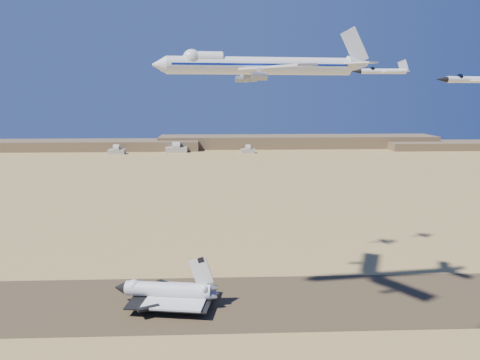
{
  "coord_description": "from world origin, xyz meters",
  "views": [
    {
      "loc": [
        1.32,
        -172.25,
        80.51
      ],
      "look_at": [
        9.01,
        8.0,
        47.37
      ],
      "focal_mm": 35.0,
      "sensor_mm": 36.0,
      "label": 1
    }
  ],
  "objects_px": {
    "crew_b": "(189,310)",
    "chase_jet_c": "(286,67)",
    "chase_jet_b": "(470,79)",
    "carrier_747": "(254,66)",
    "shuttle": "(167,292)",
    "chase_jet_d": "(339,69)",
    "crew_c": "(198,308)",
    "crew_a": "(188,310)",
    "chase_jet_a": "(382,71)"
  },
  "relations": [
    {
      "from": "crew_a",
      "to": "chase_jet_c",
      "type": "distance_m",
      "value": 111.9
    },
    {
      "from": "carrier_747",
      "to": "crew_a",
      "type": "xyz_separation_m",
      "value": [
        -24.35,
        -1.72,
        -89.24
      ]
    },
    {
      "from": "carrier_747",
      "to": "crew_c",
      "type": "xyz_separation_m",
      "value": [
        -20.59,
        -0.17,
        -89.28
      ]
    },
    {
      "from": "crew_a",
      "to": "crew_c",
      "type": "distance_m",
      "value": 4.07
    },
    {
      "from": "crew_b",
      "to": "chase_jet_b",
      "type": "bearing_deg",
      "value": -136.73
    },
    {
      "from": "crew_b",
      "to": "chase_jet_c",
      "type": "xyz_separation_m",
      "value": [
        41.42,
        48.28,
        91.81
      ]
    },
    {
      "from": "crew_c",
      "to": "chase_jet_a",
      "type": "bearing_deg",
      "value": -176.12
    },
    {
      "from": "shuttle",
      "to": "chase_jet_b",
      "type": "distance_m",
      "value": 127.47
    },
    {
      "from": "carrier_747",
      "to": "chase_jet_b",
      "type": "height_order",
      "value": "carrier_747"
    },
    {
      "from": "carrier_747",
      "to": "chase_jet_d",
      "type": "bearing_deg",
      "value": 45.91
    },
    {
      "from": "crew_b",
      "to": "crew_c",
      "type": "xyz_separation_m",
      "value": [
        3.31,
        1.16,
        0.13
      ]
    },
    {
      "from": "crew_a",
      "to": "chase_jet_a",
      "type": "relative_size",
      "value": 0.13
    },
    {
      "from": "crew_c",
      "to": "crew_a",
      "type": "bearing_deg",
      "value": 70.4
    },
    {
      "from": "shuttle",
      "to": "crew_a",
      "type": "distance_m",
      "value": 11.81
    },
    {
      "from": "crew_c",
      "to": "chase_jet_b",
      "type": "distance_m",
      "value": 120.57
    },
    {
      "from": "crew_b",
      "to": "chase_jet_d",
      "type": "bearing_deg",
      "value": -58.31
    },
    {
      "from": "crew_b",
      "to": "chase_jet_a",
      "type": "xyz_separation_m",
      "value": [
        52.5,
        -46.39,
        85.35
      ]
    },
    {
      "from": "crew_c",
      "to": "chase_jet_c",
      "type": "distance_m",
      "value": 109.9
    },
    {
      "from": "crew_c",
      "to": "chase_jet_d",
      "type": "xyz_separation_m",
      "value": [
        64.67,
        57.66,
        91.4
      ]
    },
    {
      "from": "carrier_747",
      "to": "chase_jet_c",
      "type": "relative_size",
      "value": 4.68
    },
    {
      "from": "crew_c",
      "to": "crew_b",
      "type": "bearing_deg",
      "value": 67.25
    },
    {
      "from": "crew_b",
      "to": "chase_jet_d",
      "type": "xyz_separation_m",
      "value": [
        67.98,
        58.82,
        91.53
      ]
    },
    {
      "from": "chase_jet_b",
      "to": "chase_jet_c",
      "type": "relative_size",
      "value": 1.01
    },
    {
      "from": "crew_c",
      "to": "chase_jet_d",
      "type": "relative_size",
      "value": 0.13
    },
    {
      "from": "crew_b",
      "to": "chase_jet_c",
      "type": "bearing_deg",
      "value": -49.81
    },
    {
      "from": "chase_jet_d",
      "to": "crew_a",
      "type": "bearing_deg",
      "value": -155.37
    },
    {
      "from": "crew_b",
      "to": "chase_jet_c",
      "type": "relative_size",
      "value": 0.1
    },
    {
      "from": "crew_b",
      "to": "carrier_747",
      "type": "bearing_deg",
      "value": -96.0
    },
    {
      "from": "shuttle",
      "to": "crew_c",
      "type": "distance_m",
      "value": 14.06
    },
    {
      "from": "shuttle",
      "to": "crew_c",
      "type": "bearing_deg",
      "value": -15.46
    },
    {
      "from": "carrier_747",
      "to": "crew_b",
      "type": "xyz_separation_m",
      "value": [
        -23.91,
        -1.33,
        -89.41
      ]
    },
    {
      "from": "shuttle",
      "to": "chase_jet_b",
      "type": "height_order",
      "value": "chase_jet_b"
    },
    {
      "from": "crew_c",
      "to": "chase_jet_c",
      "type": "height_order",
      "value": "chase_jet_c"
    },
    {
      "from": "chase_jet_b",
      "to": "carrier_747",
      "type": "bearing_deg",
      "value": 119.7
    },
    {
      "from": "chase_jet_c",
      "to": "chase_jet_d",
      "type": "xyz_separation_m",
      "value": [
        26.57,
        10.54,
        -0.28
      ]
    },
    {
      "from": "crew_a",
      "to": "crew_c",
      "type": "xyz_separation_m",
      "value": [
        3.76,
        1.56,
        -0.04
      ]
    },
    {
      "from": "shuttle",
      "to": "carrier_747",
      "type": "bearing_deg",
      "value": -0.4
    },
    {
      "from": "carrier_747",
      "to": "chase_jet_d",
      "type": "xyz_separation_m",
      "value": [
        44.08,
        57.5,
        2.12
      ]
    },
    {
      "from": "carrier_747",
      "to": "chase_jet_d",
      "type": "distance_m",
      "value": 72.48
    },
    {
      "from": "shuttle",
      "to": "chase_jet_c",
      "type": "xyz_separation_m",
      "value": [
        50.26,
        41.63,
        87.25
      ]
    },
    {
      "from": "chase_jet_b",
      "to": "chase_jet_d",
      "type": "height_order",
      "value": "chase_jet_d"
    },
    {
      "from": "carrier_747",
      "to": "chase_jet_a",
      "type": "bearing_deg",
      "value": -65.68
    },
    {
      "from": "chase_jet_b",
      "to": "chase_jet_d",
      "type": "xyz_separation_m",
      "value": [
        -2.85,
        113.27,
        8.42
      ]
    },
    {
      "from": "carrier_747",
      "to": "chase_jet_d",
      "type": "relative_size",
      "value": 5.32
    },
    {
      "from": "crew_c",
      "to": "chase_jet_c",
      "type": "relative_size",
      "value": 0.11
    },
    {
      "from": "shuttle",
      "to": "crew_c",
      "type": "height_order",
      "value": "shuttle"
    },
    {
      "from": "crew_a",
      "to": "crew_b",
      "type": "xyz_separation_m",
      "value": [
        0.45,
        0.39,
        -0.17
      ]
    },
    {
      "from": "chase_jet_c",
      "to": "chase_jet_b",
      "type": "bearing_deg",
      "value": -82.96
    },
    {
      "from": "shuttle",
      "to": "chase_jet_c",
      "type": "distance_m",
      "value": 108.95
    },
    {
      "from": "chase_jet_c",
      "to": "chase_jet_a",
      "type": "bearing_deg",
      "value": -92.26
    }
  ]
}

